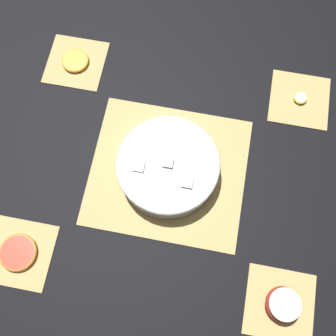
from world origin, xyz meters
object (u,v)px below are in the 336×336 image
Objects in this scene: banana_coin_single at (300,98)px; fruit_salad_bowl at (168,167)px; apple_half at (283,304)px; orange_slice_whole at (75,61)px; grapefruit_slice at (18,253)px.

fruit_salad_bowl is at bearing 40.43° from banana_coin_single.
fruit_salad_bowl reaches higher than apple_half.
fruit_salad_bowl reaches higher than banana_coin_single.
fruit_salad_bowl is 3.22× the size of apple_half.
orange_slice_whole is 2.08× the size of banana_coin_single.
apple_half reaches higher than grapefruit_slice.
grapefruit_slice is (0.67, 0.00, -0.02)m from apple_half.
grapefruit_slice is (0.67, 0.57, 0.00)m from banana_coin_single.
banana_coin_single is (0.00, -0.57, -0.02)m from apple_half.
orange_slice_whole is at bearing -40.46° from apple_half.
apple_half is 0.57m from banana_coin_single.
apple_half is (-0.34, 0.29, -0.01)m from fruit_salad_bowl.
fruit_salad_bowl is 0.44m from orange_slice_whole.
fruit_salad_bowl is at bearing -139.51° from grapefruit_slice.
fruit_salad_bowl is 0.44m from apple_half.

